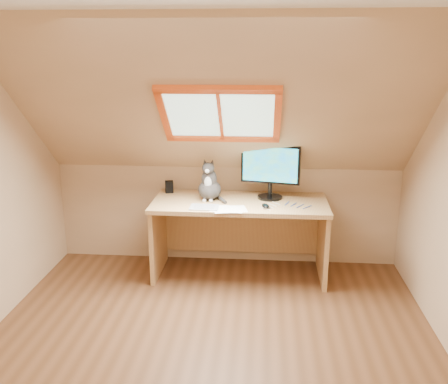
# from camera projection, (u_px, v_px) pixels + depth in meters

# --- Properties ---
(ground) EXTENTS (3.50, 3.50, 0.00)m
(ground) POSITION_uv_depth(u_px,v_px,m) (208.00, 354.00, 3.65)
(ground) COLOR brown
(ground) RESTS_ON ground
(room_shell) EXTENTS (3.52, 3.52, 2.41)m
(room_shell) POSITION_uv_depth(u_px,v_px,m) (205.00, 167.00, 3.17)
(room_shell) COLOR tan
(room_shell) RESTS_ON ground
(desk) EXTENTS (1.66, 0.73, 0.76)m
(desk) POSITION_uv_depth(u_px,v_px,m) (240.00, 221.00, 4.88)
(desk) COLOR tan
(desk) RESTS_ON ground
(monitor) EXTENTS (0.57, 0.24, 0.52)m
(monitor) POSITION_uv_depth(u_px,v_px,m) (270.00, 168.00, 4.76)
(monitor) COLOR black
(monitor) RESTS_ON desk
(cat) EXTENTS (0.24, 0.28, 0.41)m
(cat) POSITION_uv_depth(u_px,v_px,m) (209.00, 185.00, 4.77)
(cat) COLOR #393432
(cat) RESTS_ON desk
(desk_speaker) EXTENTS (0.10, 0.10, 0.12)m
(desk_speaker) POSITION_uv_depth(u_px,v_px,m) (169.00, 187.00, 5.03)
(desk_speaker) COLOR black
(desk_speaker) RESTS_ON desk
(graphics_tablet) EXTENTS (0.26, 0.19, 0.01)m
(graphics_tablet) POSITION_uv_depth(u_px,v_px,m) (204.00, 207.00, 4.55)
(graphics_tablet) COLOR #B2B2B7
(graphics_tablet) RESTS_ON desk
(mouse) EXTENTS (0.09, 0.13, 0.04)m
(mouse) POSITION_uv_depth(u_px,v_px,m) (265.00, 206.00, 4.54)
(mouse) COLOR black
(mouse) RESTS_ON desk
(papers) EXTENTS (0.33, 0.27, 0.00)m
(papers) POSITION_uv_depth(u_px,v_px,m) (228.00, 209.00, 4.51)
(papers) COLOR white
(papers) RESTS_ON desk
(cables) EXTENTS (0.51, 0.26, 0.01)m
(cables) POSITION_uv_depth(u_px,v_px,m) (287.00, 206.00, 4.60)
(cables) COLOR silver
(cables) RESTS_ON desk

